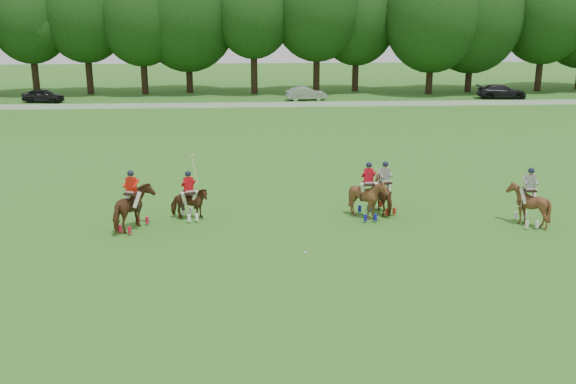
{
  "coord_description": "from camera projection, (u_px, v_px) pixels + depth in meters",
  "views": [
    {
      "loc": [
        -0.89,
        -20.83,
        8.48
      ],
      "look_at": [
        0.73,
        4.2,
        1.4
      ],
      "focal_mm": 40.0,
      "sensor_mm": 36.0,
      "label": 1
    }
  ],
  "objects": [
    {
      "name": "car_mid",
      "position": [
        306.0,
        94.0,
        63.31
      ],
      "size": [
        4.09,
        1.91,
        1.3
      ],
      "primitive_type": "imported",
      "rotation": [
        0.0,
        0.0,
        1.71
      ],
      "color": "#ADADB2",
      "rests_on": "ground"
    },
    {
      "name": "polo_stripe_a",
      "position": [
        384.0,
        194.0,
        27.79
      ],
      "size": [
        1.4,
        2.05,
        2.29
      ],
      "color": "#432612",
      "rests_on": "ground"
    },
    {
      "name": "polo_ball",
      "position": [
        305.0,
        253.0,
        23.24
      ],
      "size": [
        0.09,
        0.09,
        0.09
      ],
      "primitive_type": "sphere",
      "color": "white",
      "rests_on": "ground"
    },
    {
      "name": "boundary_rail",
      "position": [
        256.0,
        105.0,
        58.79
      ],
      "size": [
        120.0,
        0.1,
        0.44
      ],
      "primitive_type": "cube",
      "color": "white",
      "rests_on": "ground"
    },
    {
      "name": "polo_red_c",
      "position": [
        368.0,
        198.0,
        27.05
      ],
      "size": [
        1.43,
        1.6,
        2.44
      ],
      "color": "#432612",
      "rests_on": "ground"
    },
    {
      "name": "polo_red_b",
      "position": [
        189.0,
        203.0,
        26.91
      ],
      "size": [
        1.68,
        1.56,
        2.65
      ],
      "color": "#432612",
      "rests_on": "ground"
    },
    {
      "name": "polo_red_a",
      "position": [
        133.0,
        208.0,
        25.59
      ],
      "size": [
        1.7,
        2.3,
        2.45
      ],
      "color": "#432612",
      "rests_on": "ground"
    },
    {
      "name": "tree_line",
      "position": [
        256.0,
        14.0,
        66.28
      ],
      "size": [
        117.98,
        14.32,
        14.75
      ],
      "color": "black",
      "rests_on": "ground"
    },
    {
      "name": "car_right",
      "position": [
        502.0,
        92.0,
        64.52
      ],
      "size": [
        5.0,
        2.48,
        1.4
      ],
      "primitive_type": "imported",
      "rotation": [
        0.0,
        0.0,
        1.46
      ],
      "color": "black",
      "rests_on": "ground"
    },
    {
      "name": "ground",
      "position": [
        275.0,
        264.0,
        22.36
      ],
      "size": [
        180.0,
        180.0,
        0.0
      ],
      "primitive_type": "plane",
      "color": "#32641C",
      "rests_on": "ground"
    },
    {
      "name": "car_left",
      "position": [
        43.0,
        96.0,
        61.73
      ],
      "size": [
        4.12,
        2.28,
        1.33
      ],
      "primitive_type": "imported",
      "rotation": [
        0.0,
        0.0,
        1.38
      ],
      "color": "black",
      "rests_on": "ground"
    },
    {
      "name": "polo_stripe_b",
      "position": [
        528.0,
        204.0,
        26.2
      ],
      "size": [
        1.45,
        1.62,
        2.41
      ],
      "color": "#432612",
      "rests_on": "ground"
    }
  ]
}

